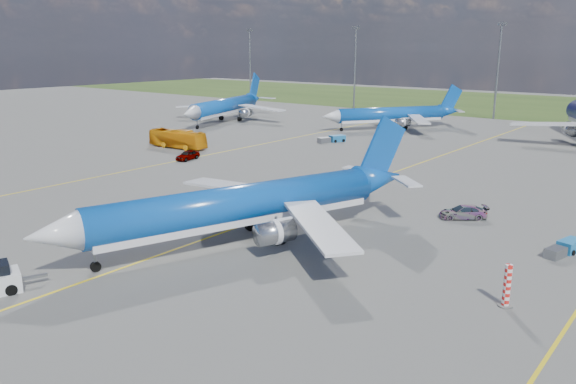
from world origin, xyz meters
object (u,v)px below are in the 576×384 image
Objects in this scene: main_airliner at (241,242)px; service_car_b at (347,185)px; warning_post at (507,286)px; bg_jet_nw at (225,122)px; baggage_tug_c at (333,139)px; apron_bus at (178,139)px; service_car_a at (188,155)px; service_car_c at (463,212)px; bg_jet_nnw at (390,129)px; baggage_tug_w at (565,248)px.

service_car_b is at bearing 115.66° from main_airliner.
bg_jet_nw is at bearing 145.47° from warning_post.
main_airliner is at bearing -41.18° from baggage_tug_c.
bg_jet_nw is 3.45× the size of apron_bus.
service_car_b is (30.06, -1.22, 0.00)m from service_car_a.
service_car_b reaches higher than service_car_c.
bg_jet_nw is (-83.45, 57.41, -1.50)m from warning_post.
bg_jet_nnw is (36.10, 13.50, 0.00)m from bg_jet_nw.
warning_post reaches higher than service_car_b.
service_car_c is at bearing -16.89° from baggage_tug_c.
main_airliner is 27.92m from baggage_tug_w.
baggage_tug_c is (-21.88, 29.15, -0.18)m from service_car_b.
service_car_a is at bearing -70.17° from bg_jet_nw.
baggage_tug_w is at bearing 51.62° from main_airliner.
service_car_a is 30.09m from service_car_b.
main_airliner is 8.03× the size of service_car_c.
apron_bus is 40.16m from service_car_b.
service_car_c is (37.34, -53.26, 0.69)m from bg_jet_nnw.
baggage_tug_w is 0.86× the size of baggage_tug_c.
service_car_a is at bearing -127.71° from apron_bus.
warning_post is at bearing -22.37° from bg_jet_nnw.
bg_jet_nnw is 55.72m from service_car_b.
service_car_a is 45.55m from service_car_c.
bg_jet_nw is at bearing -170.24° from baggage_tug_c.
service_car_c is 0.87× the size of baggage_tug_c.
warning_post reaches higher than service_car_a.
baggage_tug_c is at bearing 65.04° from service_car_a.
service_car_c reaches higher than baggage_tug_c.
warning_post is at bearing -29.31° from service_car_a.
bg_jet_nw is 9.05× the size of service_car_a.
bg_jet_nnw reaches higher than service_car_c.
baggage_tug_w is (56.09, -7.60, -0.26)m from service_car_a.
bg_jet_nw is at bearing 154.62° from main_airliner.
bg_jet_nnw is 65.05m from service_car_c.
main_airliner is (24.50, -72.66, 0.00)m from bg_jet_nnw.
bg_jet_nw is 37.19m from baggage_tug_c.
service_car_b is at bearing -30.05° from baggage_tug_c.
warning_post is at bearing 23.32° from main_airliner.
bg_jet_nw is 84.69m from main_airliner.
baggage_tug_w is (23.50, 15.07, 0.48)m from main_airliner.
service_car_a is 0.91× the size of service_car_c.
bg_jet_nnw is at bearing 127.57° from main_airliner.
bg_jet_nnw is at bearing -26.67° from apron_bus.
service_car_b is (-2.53, 21.45, 0.74)m from main_airliner.
apron_bus is 11.24m from service_car_a.
bg_jet_nw reaches higher than main_airliner.
service_car_c is at bearing -21.07° from bg_jet_nnw.
baggage_tug_w is at bearing -106.71° from apron_bus.
baggage_tug_c is at bearing -55.88° from bg_jet_nnw.
bg_jet_nw is at bearing 166.76° from baggage_tug_w.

